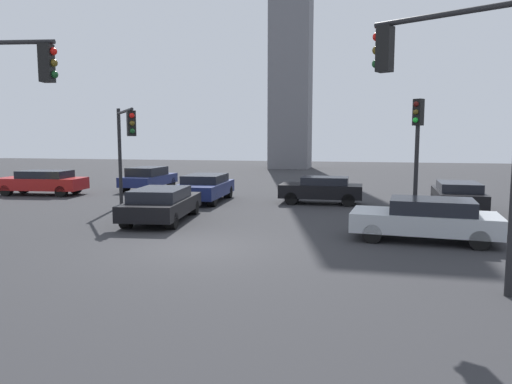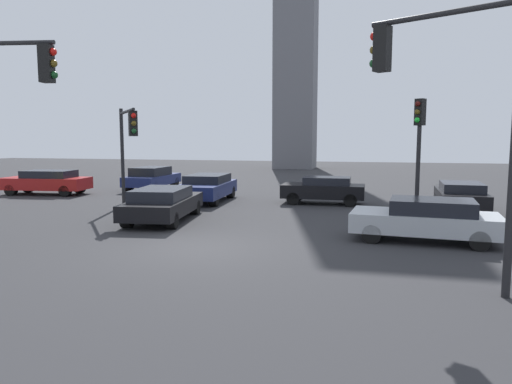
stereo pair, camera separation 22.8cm
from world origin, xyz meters
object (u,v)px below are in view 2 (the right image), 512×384
at_px(car_3, 163,203).
at_px(car_5, 207,187).
at_px(traffic_light_2, 419,135).
at_px(traffic_light_3, 447,88).
at_px(traffic_light_0, 127,136).
at_px(car_7, 324,189).
at_px(car_0, 47,182).
at_px(car_2, 152,178).
at_px(car_6, 461,195).
at_px(car_4, 426,219).

distance_m(car_3, car_5, 5.69).
bearing_deg(traffic_light_2, car_3, -40.18).
distance_m(traffic_light_3, car_3, 11.42).
distance_m(traffic_light_0, car_7, 9.40).
distance_m(traffic_light_2, car_7, 5.91).
bearing_deg(car_3, car_0, 51.06).
distance_m(car_2, car_7, 11.49).
xyz_separation_m(car_2, car_6, (16.85, -4.57, -0.07)).
relative_size(traffic_light_3, car_4, 1.31).
distance_m(car_2, car_4, 18.54).
relative_size(car_0, car_4, 1.08).
relative_size(traffic_light_2, car_6, 1.06).
height_order(traffic_light_2, car_6, traffic_light_2).
relative_size(car_5, car_7, 1.19).
relative_size(car_4, car_6, 1.03).
distance_m(car_4, car_7, 8.45).
bearing_deg(traffic_light_0, car_3, 14.76).
bearing_deg(car_6, car_2, 77.43).
distance_m(car_5, car_6, 11.78).
bearing_deg(car_3, traffic_light_3, -129.31).
distance_m(traffic_light_3, car_2, 21.69).
bearing_deg(traffic_light_3, car_7, -46.98).
xyz_separation_m(car_4, car_6, (2.14, 6.71, -0.01)).
relative_size(car_3, car_5, 1.04).
distance_m(traffic_light_2, car_2, 16.70).
relative_size(car_0, car_5, 1.04).
bearing_deg(traffic_light_2, car_2, -81.77).
height_order(traffic_light_3, car_2, traffic_light_3).
xyz_separation_m(car_5, car_6, (11.78, -0.33, -0.04)).
bearing_deg(car_4, car_3, -2.99).
bearing_deg(traffic_light_3, car_4, -66.45).
xyz_separation_m(car_3, car_7, (5.52, 6.16, 0.02)).
height_order(car_0, car_5, car_0).
bearing_deg(car_5, traffic_light_0, -33.05).
xyz_separation_m(car_0, car_6, (21.50, -0.92, -0.05)).
bearing_deg(car_4, car_2, -32.19).
bearing_deg(traffic_light_3, traffic_light_0, -7.58).
bearing_deg(car_0, car_2, -147.89).
height_order(traffic_light_3, car_0, traffic_light_3).
relative_size(traffic_light_2, car_0, 0.95).
bearing_deg(car_2, car_6, -105.39).
bearing_deg(car_7, traffic_light_0, 27.82).
bearing_deg(car_7, traffic_light_3, 106.81).
xyz_separation_m(car_2, car_7, (10.86, -3.76, -0.04)).
relative_size(traffic_light_3, car_3, 1.21).
xyz_separation_m(car_0, car_2, (4.65, 3.65, 0.01)).
height_order(traffic_light_0, car_0, traffic_light_0).
bearing_deg(traffic_light_3, car_3, -6.37).
xyz_separation_m(car_4, car_7, (-3.85, 7.53, 0.01)).
bearing_deg(car_5, car_6, 85.78).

